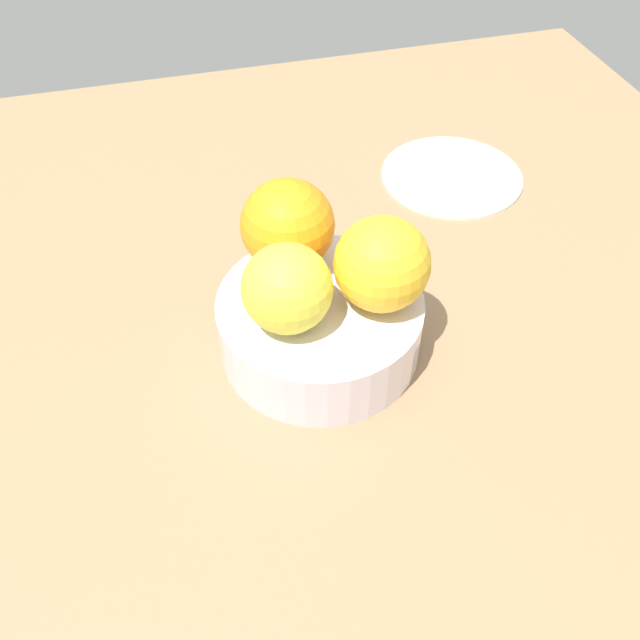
% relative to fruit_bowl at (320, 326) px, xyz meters
% --- Properties ---
extents(ground_plane, '(1.10, 1.10, 0.02)m').
position_rel_fruit_bowl_xyz_m(ground_plane, '(0.00, 0.00, -0.04)').
color(ground_plane, '#997551').
extents(fruit_bowl, '(0.18, 0.18, 0.06)m').
position_rel_fruit_bowl_xyz_m(fruit_bowl, '(0.00, 0.00, 0.00)').
color(fruit_bowl, silver).
rests_on(fruit_bowl, ground_plane).
extents(orange_in_bowl_0, '(0.08, 0.08, 0.08)m').
position_rel_fruit_bowl_xyz_m(orange_in_bowl_0, '(0.01, 0.05, 0.07)').
color(orange_in_bowl_0, yellow).
rests_on(orange_in_bowl_0, fruit_bowl).
extents(orange_in_bowl_1, '(0.07, 0.07, 0.07)m').
position_rel_fruit_bowl_xyz_m(orange_in_bowl_1, '(0.02, -0.03, 0.07)').
color(orange_in_bowl_1, yellow).
rests_on(orange_in_bowl_1, fruit_bowl).
extents(orange_in_bowl_2, '(0.08, 0.08, 0.08)m').
position_rel_fruit_bowl_xyz_m(orange_in_bowl_2, '(-0.06, -0.01, 0.07)').
color(orange_in_bowl_2, orange).
rests_on(orange_in_bowl_2, fruit_bowl).
extents(side_plate, '(0.16, 0.16, 0.01)m').
position_rel_fruit_bowl_xyz_m(side_plate, '(-0.22, 0.22, -0.02)').
color(side_plate, white).
rests_on(side_plate, ground_plane).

